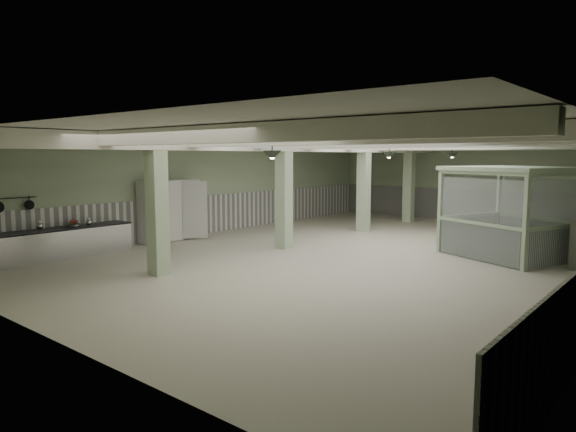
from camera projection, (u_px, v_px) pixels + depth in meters
The scene contains 30 objects.
floor at pixel (365, 253), 16.19m from camera, with size 20.00×20.00×0.00m, color beige.
ceiling at pixel (367, 138), 15.77m from camera, with size 14.00×20.00×0.02m, color beige.
wall_back at pixel (478, 183), 23.64m from camera, with size 14.00×0.02×3.60m, color #ABBE98.
wall_front at pixel (46, 233), 8.31m from camera, with size 14.00×0.02×3.60m, color #ABBE98.
wall_left at pixel (214, 187), 20.40m from camera, with size 0.02×20.00×3.60m, color #ABBE98.
wainscot_left at pixel (214, 213), 20.51m from camera, with size 0.05×19.90×1.50m, color white.
wainscot_back at pixel (477, 206), 23.74m from camera, with size 13.90×0.05×1.50m, color white.
girder at pixel (303, 146), 17.37m from camera, with size 0.45×19.90×0.40m, color silver.
beam_a at pixel (169, 136), 10.04m from camera, with size 13.90×0.35×0.32m, color silver.
beam_b at pixel (256, 139), 11.96m from camera, with size 13.90×0.35×0.32m, color silver.
beam_c at pixel (319, 142), 13.87m from camera, with size 13.90×0.35×0.32m, color silver.
beam_d at pixel (367, 143), 15.79m from camera, with size 13.90×0.35×0.32m, color silver.
beam_e at pixel (404, 145), 17.70m from camera, with size 13.90×0.35×0.32m, color silver.
beam_f at pixel (435, 146), 19.62m from camera, with size 13.90×0.35×0.32m, color silver.
beam_g at pixel (459, 147), 21.54m from camera, with size 13.90×0.35×0.32m, color silver.
column_a at pixel (157, 205), 12.96m from camera, with size 0.42×0.42×3.60m, color #B1C9A2.
column_b at pixel (284, 194), 16.79m from camera, with size 0.42×0.42×3.60m, color #B1C9A2.
column_c at pixel (364, 187), 20.62m from camera, with size 0.42×0.42×3.60m, color #B1C9A2.
column_d at pixel (409, 183), 23.69m from camera, with size 0.42×0.42×3.60m, color #B1C9A2.
hook_rail at pixel (15, 198), 14.53m from camera, with size 0.02×0.02×1.20m, color black.
pendant_front at pixel (272, 155), 11.68m from camera, with size 0.44×0.44×0.22m, color #2A3729.
pendant_mid at pixel (389, 156), 15.90m from camera, with size 0.44×0.44×0.22m, color #2A3729.
pendant_back at pixel (452, 156), 19.73m from camera, with size 0.44×0.44×0.22m, color #2A3729.
prep_counter at pixel (45, 245), 14.90m from camera, with size 0.91×5.22×0.91m.
pitcher_near at pixel (89, 222), 15.75m from camera, with size 0.17×0.20×0.25m, color #B9B8BD, non-canonical shape.
pitcher_far at pixel (39, 225), 14.84m from camera, with size 0.19×0.22×0.28m, color #B9B8BD, non-canonical shape.
veg_colander at pixel (73, 223), 15.57m from camera, with size 0.43×0.43×0.20m, color #47484D, non-canonical shape.
skillet_far at pixel (29, 205), 14.80m from camera, with size 0.27×0.27×0.04m, color black.
walkin_cooler at pixel (170, 211), 18.37m from camera, with size 1.05×2.36×2.17m.
guard_booth at pixel (511, 197), 15.32m from camera, with size 4.23×3.96×2.72m.
Camera 1 is at (8.26, -13.85, 3.03)m, focal length 32.00 mm.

